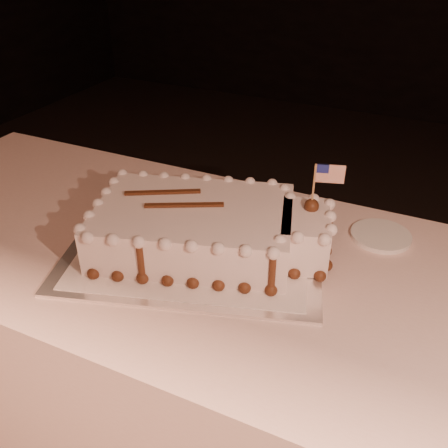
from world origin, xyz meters
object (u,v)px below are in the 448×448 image
at_px(sheet_cake, 207,228).
at_px(side_plate, 381,236).
at_px(cake_board, 195,248).
at_px(banquet_table, 264,381).

relative_size(sheet_cake, side_plate, 3.97).
height_order(cake_board, side_plate, side_plate).
relative_size(banquet_table, side_plate, 15.68).
height_order(banquet_table, sheet_cake, sheet_cake).
bearing_deg(side_plate, cake_board, -148.44).
xyz_separation_m(banquet_table, cake_board, (-0.20, 0.01, 0.38)).
bearing_deg(cake_board, banquet_table, -18.58).
bearing_deg(cake_board, side_plate, 14.53).
distance_m(banquet_table, side_plate, 0.50).
bearing_deg(cake_board, sheet_cake, 0.25).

